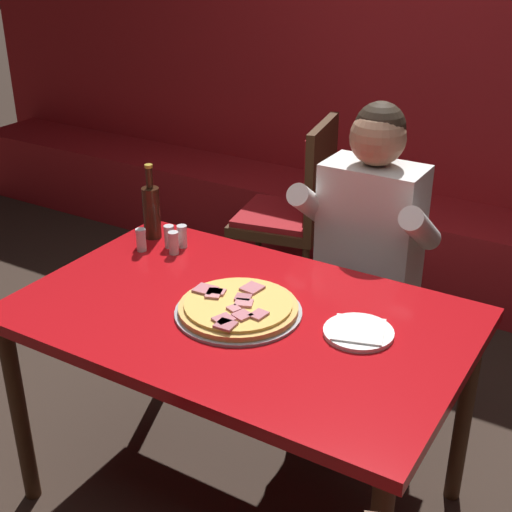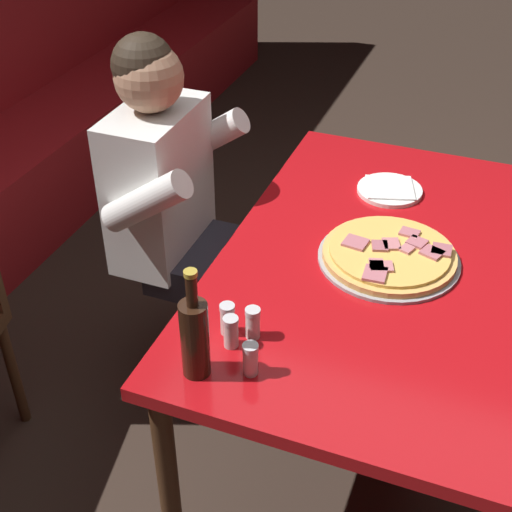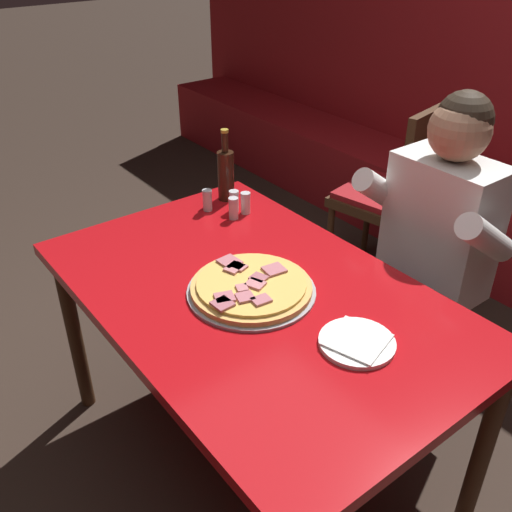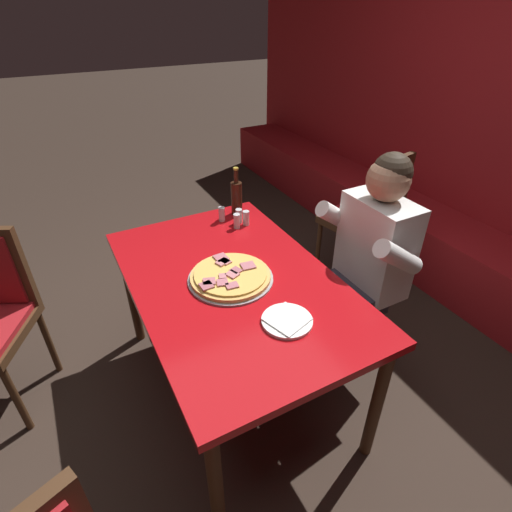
% 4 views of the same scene
% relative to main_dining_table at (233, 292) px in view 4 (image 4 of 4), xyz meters
% --- Properties ---
extents(ground_plane, '(24.00, 24.00, 0.00)m').
position_rel_main_dining_table_xyz_m(ground_plane, '(0.00, 0.00, -0.68)').
color(ground_plane, '#33261E').
extents(booth_bench, '(6.46, 0.48, 0.46)m').
position_rel_main_dining_table_xyz_m(booth_bench, '(0.00, 1.86, -0.45)').
color(booth_bench, '#A3191E').
rests_on(booth_bench, ground_plane).
extents(main_dining_table, '(1.41, 0.89, 0.76)m').
position_rel_main_dining_table_xyz_m(main_dining_table, '(0.00, 0.00, 0.00)').
color(main_dining_table, '#422816').
rests_on(main_dining_table, ground_plane).
extents(pizza, '(0.40, 0.40, 0.05)m').
position_rel_main_dining_table_xyz_m(pizza, '(-0.00, -0.01, 0.10)').
color(pizza, '#9E9EA3').
rests_on(pizza, main_dining_table).
extents(plate_white_paper, '(0.21, 0.21, 0.02)m').
position_rel_main_dining_table_xyz_m(plate_white_paper, '(0.37, 0.07, 0.09)').
color(plate_white_paper, white).
rests_on(plate_white_paper, main_dining_table).
extents(beer_bottle, '(0.07, 0.07, 0.29)m').
position_rel_main_dining_table_xyz_m(beer_bottle, '(-0.59, 0.31, 0.19)').
color(beer_bottle, black).
rests_on(beer_bottle, main_dining_table).
extents(shaker_oregano, '(0.04, 0.04, 0.09)m').
position_rel_main_dining_table_xyz_m(shaker_oregano, '(-0.48, 0.27, 0.12)').
color(shaker_oregano, silver).
rests_on(shaker_oregano, main_dining_table).
extents(shaker_red_pepper_flakes, '(0.04, 0.04, 0.09)m').
position_rel_main_dining_table_xyz_m(shaker_red_pepper_flakes, '(-0.44, 0.29, 0.12)').
color(shaker_red_pepper_flakes, silver).
rests_on(shaker_red_pepper_flakes, main_dining_table).
extents(shaker_parmesan, '(0.04, 0.04, 0.09)m').
position_rel_main_dining_table_xyz_m(shaker_parmesan, '(-0.55, 0.19, 0.12)').
color(shaker_parmesan, silver).
rests_on(shaker_parmesan, main_dining_table).
extents(shaker_black_pepper, '(0.04, 0.04, 0.09)m').
position_rel_main_dining_table_xyz_m(shaker_black_pepper, '(-0.43, 0.23, 0.12)').
color(shaker_black_pepper, silver).
rests_on(shaker_black_pepper, main_dining_table).
extents(diner_seated_blue_shirt, '(0.53, 0.53, 1.27)m').
position_rel_main_dining_table_xyz_m(diner_seated_blue_shirt, '(0.11, 0.69, 0.02)').
color(diner_seated_blue_shirt, black).
rests_on(diner_seated_blue_shirt, ground_plane).
extents(dining_chair_near_left, '(0.52, 0.52, 1.00)m').
position_rel_main_dining_table_xyz_m(dining_chair_near_left, '(-0.49, 1.30, -0.10)').
color(dining_chair_near_left, '#422816').
rests_on(dining_chair_near_left, ground_plane).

